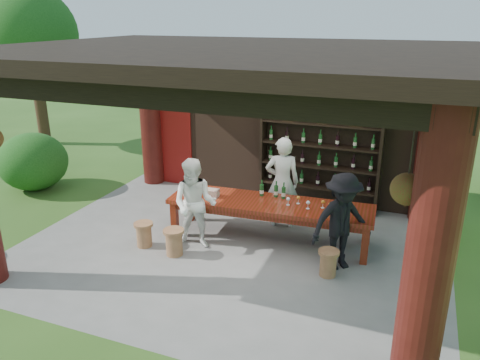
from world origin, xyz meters
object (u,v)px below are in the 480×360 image
(stool_far_left, at_px, (144,234))
(napkin_basket, at_px, (212,193))
(stool_near_left, at_px, (174,241))
(stool_near_right, at_px, (328,262))
(wine_shelf, at_px, (319,157))
(host, at_px, (282,182))
(tasting_table, at_px, (270,208))
(guest_man, at_px, (342,222))
(guest_woman, at_px, (195,204))

(stool_far_left, relative_size, napkin_basket, 1.75)
(stool_near_left, height_order, stool_near_right, stool_near_left)
(wine_shelf, distance_m, host, 1.33)
(tasting_table, bearing_deg, stool_near_right, -34.50)
(tasting_table, xyz_separation_m, stool_near_right, (1.27, -0.87, -0.40))
(stool_far_left, relative_size, guest_man, 0.28)
(host, height_order, napkin_basket, host)
(guest_woman, relative_size, guest_man, 1.00)
(tasting_table, distance_m, stool_far_left, 2.32)
(stool_near_right, bearing_deg, tasting_table, 145.50)
(stool_near_left, bearing_deg, host, 53.22)
(stool_near_right, bearing_deg, napkin_basket, 162.46)
(stool_near_left, xyz_separation_m, host, (1.38, 1.85, 0.65))
(stool_near_right, distance_m, host, 2.11)
(wine_shelf, relative_size, napkin_basket, 9.82)
(wine_shelf, xyz_separation_m, guest_woman, (-1.62, -2.66, -0.31))
(tasting_table, bearing_deg, guest_man, -21.38)
(guest_woman, bearing_deg, stool_near_left, -127.01)
(wine_shelf, height_order, stool_near_left, wine_shelf)
(wine_shelf, relative_size, host, 1.42)
(guest_woman, bearing_deg, guest_man, -6.06)
(stool_near_right, bearing_deg, wine_shelf, 105.94)
(host, height_order, guest_woman, host)
(wine_shelf, distance_m, tasting_table, 2.04)
(stool_near_right, relative_size, host, 0.25)
(wine_shelf, height_order, stool_near_right, wine_shelf)
(wine_shelf, xyz_separation_m, stool_near_right, (0.80, -2.80, -0.89))
(host, bearing_deg, tasting_table, 71.64)
(stool_near_right, distance_m, guest_man, 0.68)
(stool_far_left, height_order, guest_man, guest_man)
(tasting_table, xyz_separation_m, stool_near_left, (-1.36, -1.16, -0.38))
(napkin_basket, bearing_deg, host, 35.95)
(tasting_table, xyz_separation_m, guest_man, (1.39, -0.54, 0.19))
(tasting_table, height_order, napkin_basket, napkin_basket)
(stool_near_right, xyz_separation_m, stool_far_left, (-3.30, -0.19, 0.01))
(stool_near_right, bearing_deg, stool_near_left, -173.85)
(tasting_table, distance_m, host, 0.74)
(stool_far_left, distance_m, guest_woman, 1.10)
(tasting_table, relative_size, stool_near_left, 7.86)
(wine_shelf, bearing_deg, guest_man, -69.66)
(wine_shelf, xyz_separation_m, napkin_basket, (-1.58, -2.05, -0.31))
(wine_shelf, relative_size, guest_woman, 1.55)
(stool_near_left, bearing_deg, tasting_table, 40.35)
(host, bearing_deg, napkin_basket, 19.50)
(stool_near_left, bearing_deg, wine_shelf, 59.30)
(stool_near_right, xyz_separation_m, guest_woman, (-2.42, 0.14, 0.59))
(wine_shelf, xyz_separation_m, guest_man, (0.92, -2.47, -0.31))
(stool_near_left, xyz_separation_m, stool_near_right, (2.63, 0.28, -0.02))
(stool_near_left, bearing_deg, guest_woman, 63.33)
(stool_far_left, height_order, napkin_basket, napkin_basket)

